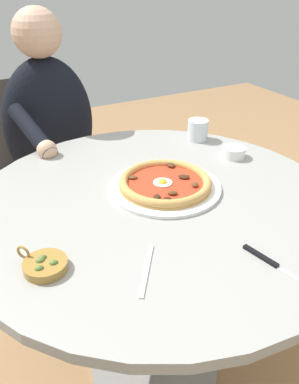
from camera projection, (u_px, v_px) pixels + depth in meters
The scene contains 10 objects.
ground_plane at pixel (154, 367), 1.47m from camera, with size 6.00×6.00×0.02m, color #9E754C.
dining_table at pixel (156, 240), 1.17m from camera, with size 1.06×1.06×0.74m.
pizza_on_plate at pixel (165, 184), 1.14m from camera, with size 0.33×0.33×0.03m.
water_glass at pixel (198, 131), 1.45m from camera, with size 0.08×0.08×0.08m.
steak_knife at pixel (272, 263), 0.85m from camera, with size 0.05×0.22×0.01m.
ramekin_capers at pixel (234, 152), 1.32m from camera, with size 0.08×0.08×0.04m.
olive_pan at pixel (45, 265), 0.83m from camera, with size 0.10×0.11×0.04m.
fork_utensil at pixel (147, 270), 0.84m from camera, with size 0.11×0.14×0.00m.
diner_person at pixel (55, 166), 1.73m from camera, with size 0.41×0.52×1.18m.
cafe_chair_diner at pixel (43, 156), 1.84m from camera, with size 0.47×0.47×0.88m.
Camera 1 is at (0.46, 0.82, 1.31)m, focal length 36.41 mm.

